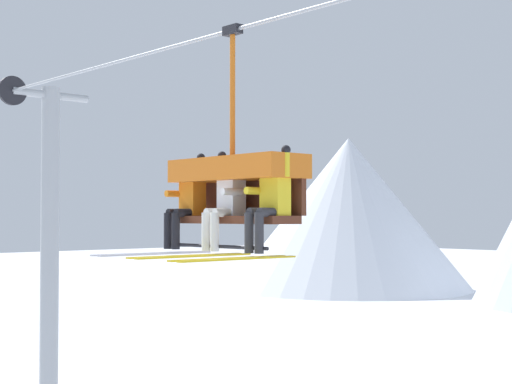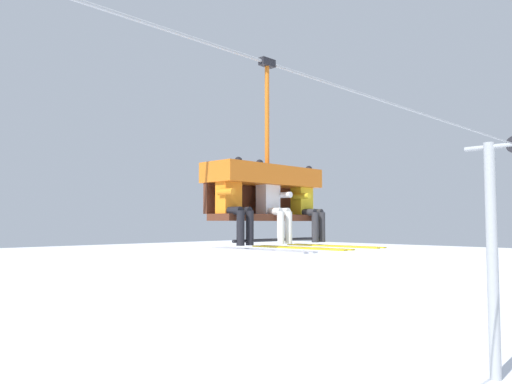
# 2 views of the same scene
# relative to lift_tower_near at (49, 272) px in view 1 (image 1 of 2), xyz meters

# --- Properties ---
(mountain_peak_west) EXTENTS (17.45, 17.45, 10.87)m
(mountain_peak_west) POSITION_rel_lift_tower_near_xyz_m (-23.53, 35.56, 1.33)
(mountain_peak_west) COLOR white
(mountain_peak_west) RESTS_ON ground_plane
(lift_tower_near) EXTENTS (0.36, 1.88, 7.87)m
(lift_tower_near) POSITION_rel_lift_tower_near_xyz_m (0.00, 0.00, 0.00)
(lift_tower_near) COLOR #9EA3A8
(lift_tower_near) RESTS_ON ground_plane
(chairlift_chair) EXTENTS (2.06, 0.74, 2.85)m
(chairlift_chair) POSITION_rel_lift_tower_near_xyz_m (6.51, -0.71, 1.57)
(chairlift_chair) COLOR #512819
(skier_orange) EXTENTS (0.48, 1.70, 1.34)m
(skier_orange) POSITION_rel_lift_tower_near_xyz_m (5.69, -0.92, 1.28)
(skier_orange) COLOR orange
(skier_white) EXTENTS (0.48, 1.70, 1.34)m
(skier_white) POSITION_rel_lift_tower_near_xyz_m (6.50, -0.92, 1.28)
(skier_white) COLOR silver
(skier_yellow) EXTENTS (0.48, 1.70, 1.34)m
(skier_yellow) POSITION_rel_lift_tower_near_xyz_m (7.33, -0.92, 1.28)
(skier_yellow) COLOR yellow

